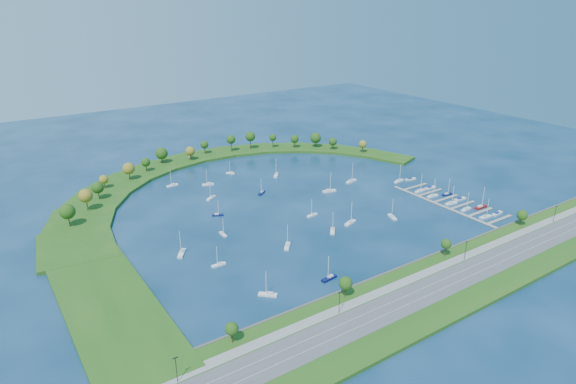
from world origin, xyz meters
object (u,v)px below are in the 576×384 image
docked_boat_2 (466,209)px  moored_boat_10 (211,197)px  moored_boat_18 (333,230)px  moored_boat_16 (287,245)px  moored_boat_1 (182,253)px  docked_boat_11 (410,179)px  moored_boat_7 (268,294)px  moored_boat_0 (208,184)px  docked_boat_4 (451,203)px  harbor_tower (190,155)px  docked_boat_0 (486,216)px  moored_boat_3 (219,264)px  moored_boat_11 (262,192)px  moored_boat_5 (350,222)px  moored_boat_6 (329,190)px  moored_boat_15 (312,215)px  moored_boat_8 (276,175)px  docked_boat_5 (460,199)px  moored_boat_9 (223,234)px  moored_boat_4 (231,173)px  moored_boat_2 (329,278)px  docked_boat_10 (399,181)px  dock_system (449,203)px  moored_boat_12 (351,181)px  docked_boat_3 (481,207)px  moored_boat_14 (172,185)px  moored_boat_13 (218,214)px  docked_boat_8 (420,190)px  docked_boat_9 (430,188)px  docked_boat_7 (447,194)px  docked_boat_6 (433,196)px

docked_boat_2 → moored_boat_10: bearing=134.4°
moored_boat_18 → moored_boat_16: bearing=-46.7°
moored_boat_1 → docked_boat_11: (181.16, 13.08, -0.33)m
moored_boat_7 → moored_boat_0: bearing=-62.4°
docked_boat_4 → harbor_tower: bearing=126.5°
moored_boat_7 → docked_boat_0: 151.79m
moored_boat_3 → moored_boat_11: (67.04, 70.94, 0.01)m
moored_boat_5 → moored_boat_6: bearing=47.3°
moored_boat_6 → moored_boat_15: moored_boat_6 is taller
harbor_tower → docked_boat_0: docked_boat_0 is taller
moored_boat_8 → docked_boat_4: 125.17m
moored_boat_15 → docked_boat_2: bearing=143.0°
docked_boat_5 → moored_boat_18: bearing=176.2°
moored_boat_15 → docked_boat_2: 96.29m
docked_boat_11 → moored_boat_16: bearing=-156.4°
moored_boat_16 → moored_boat_5: bearing=-44.0°
moored_boat_9 → moored_boat_16: moored_boat_16 is taller
moored_boat_4 → moored_boat_16: (-29.57, -121.31, 0.07)m
moored_boat_0 → moored_boat_2: size_ratio=0.97×
docked_boat_5 → docked_boat_10: size_ratio=0.74×
dock_system → harbor_tower: bearing=119.6°
moored_boat_0 → moored_boat_12: moored_boat_12 is taller
moored_boat_8 → docked_boat_3: docked_boat_3 is taller
moored_boat_0 → moored_boat_14: bearing=-12.2°
moored_boat_8 → docked_boat_11: bearing=93.2°
moored_boat_13 → docked_boat_8: 138.07m
moored_boat_8 → docked_boat_9: size_ratio=1.52×
moored_boat_4 → docked_boat_7: 155.75m
moored_boat_0 → docked_boat_8: bearing=157.8°
moored_boat_3 → moored_boat_14: moored_boat_14 is taller
harbor_tower → docked_boat_4: bearing=-60.5°
moored_boat_5 → moored_boat_7: 87.36m
moored_boat_4 → moored_boat_18: moored_boat_18 is taller
moored_boat_4 → moored_boat_7: 166.51m
harbor_tower → docked_boat_5: (111.78, -177.99, -3.64)m
moored_boat_1 → docked_boat_0: bearing=104.9°
moored_boat_0 → docked_boat_6: size_ratio=0.95×
moored_boat_2 → moored_boat_5: bearing=-146.6°
moored_boat_9 → moored_boat_10: 55.19m
moored_boat_11 → docked_boat_9: bearing=114.2°
moored_boat_3 → moored_boat_4: bearing=-119.6°
docked_boat_10 → moored_boat_5: bearing=-165.2°
moored_boat_2 → docked_boat_4: docked_boat_4 is taller
dock_system → moored_boat_14: bearing=136.5°
docked_boat_5 → docked_boat_9: 24.98m
moored_boat_1 → docked_boat_11: moored_boat_1 is taller
docked_boat_5 → moored_boat_4: bearing=129.3°
docked_boat_4 → docked_boat_5: bearing=14.5°
moored_boat_11 → docked_boat_5: 130.34m
moored_boat_6 → moored_boat_18: 61.71m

